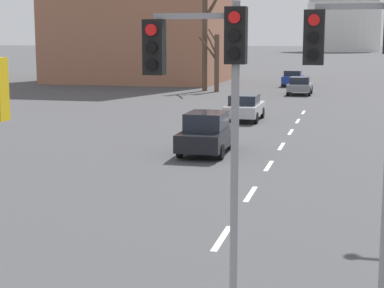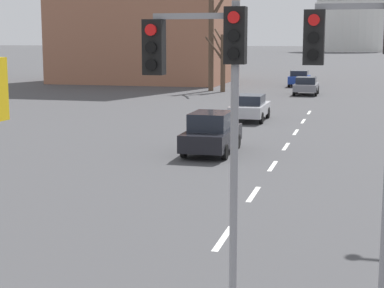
# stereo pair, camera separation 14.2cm
# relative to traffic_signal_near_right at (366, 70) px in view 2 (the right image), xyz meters

# --- Properties ---
(lane_stripe_1) EXTENTS (0.16, 2.00, 0.01)m
(lane_stripe_1) POSITION_rel_traffic_signal_near_right_xyz_m (-3.06, 2.78, -4.14)
(lane_stripe_1) COLOR silver
(lane_stripe_1) RESTS_ON ground_plane
(lane_stripe_2) EXTENTS (0.16, 2.00, 0.01)m
(lane_stripe_2) POSITION_rel_traffic_signal_near_right_xyz_m (-3.06, 7.28, -4.14)
(lane_stripe_2) COLOR silver
(lane_stripe_2) RESTS_ON ground_plane
(lane_stripe_3) EXTENTS (0.16, 2.00, 0.01)m
(lane_stripe_3) POSITION_rel_traffic_signal_near_right_xyz_m (-3.06, 11.78, -4.14)
(lane_stripe_3) COLOR silver
(lane_stripe_3) RESTS_ON ground_plane
(lane_stripe_4) EXTENTS (0.16, 2.00, 0.01)m
(lane_stripe_4) POSITION_rel_traffic_signal_near_right_xyz_m (-3.06, 16.28, -4.14)
(lane_stripe_4) COLOR silver
(lane_stripe_4) RESTS_ON ground_plane
(lane_stripe_5) EXTENTS (0.16, 2.00, 0.01)m
(lane_stripe_5) POSITION_rel_traffic_signal_near_right_xyz_m (-3.06, 20.78, -4.14)
(lane_stripe_5) COLOR silver
(lane_stripe_5) RESTS_ON ground_plane
(lane_stripe_6) EXTENTS (0.16, 2.00, 0.01)m
(lane_stripe_6) POSITION_rel_traffic_signal_near_right_xyz_m (-3.06, 25.28, -4.14)
(lane_stripe_6) COLOR silver
(lane_stripe_6) RESTS_ON ground_plane
(lane_stripe_7) EXTENTS (0.16, 2.00, 0.01)m
(lane_stripe_7) POSITION_rel_traffic_signal_near_right_xyz_m (-3.06, 29.78, -4.14)
(lane_stripe_7) COLOR silver
(lane_stripe_7) RESTS_ON ground_plane
(traffic_signal_near_right) EXTENTS (1.71, 0.34, 5.48)m
(traffic_signal_near_right) POSITION_rel_traffic_signal_near_right_xyz_m (0.00, 0.00, 0.00)
(traffic_signal_near_right) COLOR gray
(traffic_signal_near_right) RESTS_ON ground_plane
(traffic_signal_centre_tall) EXTENTS (1.81, 0.34, 5.31)m
(traffic_signal_centre_tall) POSITION_rel_traffic_signal_near_right_xyz_m (-2.65, -0.77, -0.12)
(traffic_signal_centre_tall) COLOR gray
(traffic_signal_centre_tall) RESTS_ON ground_plane
(sedan_near_left) EXTENTS (1.88, 4.24, 1.50)m
(sedan_near_left) POSITION_rel_traffic_signal_near_right_xyz_m (-6.07, 24.80, -3.37)
(sedan_near_left) COLOR #B7B7BC
(sedan_near_left) RESTS_ON ground_plane
(sedan_near_right) EXTENTS (1.98, 4.05, 1.57)m
(sedan_near_right) POSITION_rel_traffic_signal_near_right_xyz_m (-5.70, 52.42, -3.34)
(sedan_near_right) COLOR navy
(sedan_near_right) RESTS_ON ground_plane
(sedan_mid_centre) EXTENTS (1.85, 4.33, 1.72)m
(sedan_mid_centre) POSITION_rel_traffic_signal_near_right_xyz_m (-5.86, 13.85, -3.30)
(sedan_mid_centre) COLOR black
(sedan_mid_centre) RESTS_ON ground_plane
(sedan_far_left) EXTENTS (1.97, 3.94, 1.50)m
(sedan_far_left) POSITION_rel_traffic_signal_near_right_xyz_m (-4.30, 42.91, -3.36)
(sedan_far_left) COLOR slate
(sedan_far_left) RESTS_ON ground_plane
(bare_tree_left_near) EXTENTS (2.52, 3.23, 10.89)m
(bare_tree_left_near) POSITION_rel_traffic_signal_near_right_xyz_m (-12.88, 45.06, 0.57)
(bare_tree_left_near) COLOR brown
(bare_tree_left_near) RESTS_ON ground_plane
(bare_tree_left_far) EXTENTS (1.50, 2.63, 5.56)m
(bare_tree_left_far) POSITION_rel_traffic_signal_near_right_xyz_m (-11.79, 44.14, -1.37)
(bare_tree_left_far) COLOR brown
(bare_tree_left_far) RESTS_ON ground_plane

